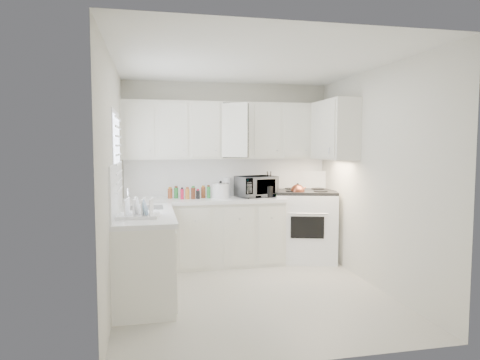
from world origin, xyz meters
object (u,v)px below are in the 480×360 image
object	(u,v)px
stove	(305,215)
rice_cooker	(221,190)
tea_kettle	(298,190)
microwave	(256,184)
utensil_crock	(269,184)
dish_rack	(138,206)

from	to	relation	value
stove	rice_cooker	distance (m)	1.33
tea_kettle	rice_cooker	distance (m)	1.09
tea_kettle	microwave	bearing A→B (deg)	156.76
utensil_crock	tea_kettle	bearing A→B (deg)	-15.31
rice_cooker	dish_rack	world-z (taller)	rice_cooker
tea_kettle	stove	bearing A→B (deg)	38.95
tea_kettle	dish_rack	bearing A→B (deg)	-152.66
microwave	utensil_crock	size ratio (longest dim) A/B	1.41
stove	dish_rack	xyz separation A→B (m)	(-2.36, -1.42, 0.40)
microwave	utensil_crock	xyz separation A→B (m)	(0.16, -0.10, 0.01)
rice_cooker	dish_rack	distance (m)	1.80
microwave	dish_rack	size ratio (longest dim) A/B	1.32
tea_kettle	utensil_crock	size ratio (longest dim) A/B	0.65
stove	utensil_crock	bearing A→B (deg)	-159.04
stove	tea_kettle	size ratio (longest dim) A/B	5.31
stove	rice_cooker	bearing A→B (deg)	-164.57
stove	microwave	distance (m)	0.88
stove	dish_rack	bearing A→B (deg)	-133.25
microwave	utensil_crock	bearing A→B (deg)	-49.61
utensil_crock	dish_rack	xyz separation A→B (m)	(-1.78, -1.36, -0.08)
rice_cooker	utensil_crock	bearing A→B (deg)	-8.26
dish_rack	microwave	bearing A→B (deg)	49.06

